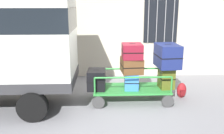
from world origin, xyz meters
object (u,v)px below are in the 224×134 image
Objects in this scene: suitcase_left_bottom at (97,79)px; backpack at (182,90)px; luggage_cart at (131,90)px; suitcase_center_bottom at (166,77)px; suitcase_midleft_middle at (132,65)px; suitcase_midleft_top at (132,51)px; suitcase_center_middle at (167,56)px; suitcase_midleft_bottom at (131,80)px.

backpack is at bearing 4.44° from suitcase_left_bottom.
luggage_cart is 1.48m from backpack.
luggage_cart is at bearing 1.38° from suitcase_left_bottom.
suitcase_center_bottom is 0.71m from backpack.
suitcase_midleft_middle is at bearing 90.00° from luggage_cart.
suitcase_left_bottom is 1.03× the size of suitcase_midleft_top.
suitcase_center_bottom is (0.95, -0.03, 0.36)m from luggage_cart.
luggage_cart is 2.55× the size of suitcase_center_middle.
backpack is (0.52, 0.19, -1.06)m from suitcase_center_middle.
luggage_cart is 3.45× the size of suitcase_left_bottom.
suitcase_center_middle is at bearing -3.58° from suitcase_midleft_middle.
suitcase_midleft_bottom is at bearing 3.59° from suitcase_left_bottom.
suitcase_left_bottom is 1.23m from suitcase_midleft_top.
suitcase_center_middle is at bearing -1.53° from luggage_cart.
suitcase_midleft_middle is at bearing 3.43° from suitcase_left_bottom.
suitcase_midleft_top is 1.21m from suitcase_center_bottom.
suitcase_center_bottom is at bearing -0.24° from suitcase_left_bottom.
suitcase_midleft_middle is 1.18× the size of suitcase_center_bottom.
luggage_cart is 3.56× the size of suitcase_center_bottom.
suitcase_center_middle is at bearing 90.00° from suitcase_center_bottom.
suitcase_left_bottom is at bearing 179.76° from suitcase_center_bottom.
suitcase_center_middle is (0.95, -0.03, 0.97)m from luggage_cart.
backpack reaches higher than luggage_cart.
suitcase_midleft_top reaches higher than suitcase_left_bottom.
suitcase_center_middle reaches higher than luggage_cart.
backpack is (1.47, 0.19, -1.19)m from suitcase_midleft_top.
suitcase_midleft_middle is at bearing -90.00° from suitcase_midleft_bottom.
suitcase_midleft_top is (0.95, -0.00, 0.77)m from suitcase_left_bottom.
suitcase_left_bottom is (-0.95, -0.02, 0.33)m from luggage_cart.
suitcase_left_bottom is 0.88× the size of suitcase_midleft_middle.
suitcase_center_middle reaches higher than suitcase_center_bottom.
suitcase_midleft_top reaches higher than suitcase_center_bottom.
suitcase_midleft_middle is at bearing 176.42° from suitcase_center_middle.
suitcase_left_bottom is 2.47m from backpack.
suitcase_midleft_middle is (-0.00, 0.03, 0.70)m from luggage_cart.
suitcase_center_bottom reaches higher than suitcase_left_bottom.
suitcase_midleft_bottom is at bearing 90.00° from suitcase_midleft_top.
suitcase_midleft_bottom is 1.18m from suitcase_center_middle.
suitcase_midleft_middle reaches higher than luggage_cart.
backpack is (0.52, 0.20, -0.45)m from suitcase_center_bottom.
suitcase_midleft_middle is 1.01m from suitcase_center_bottom.
suitcase_left_bottom is at bearing 179.76° from suitcase_midleft_top.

